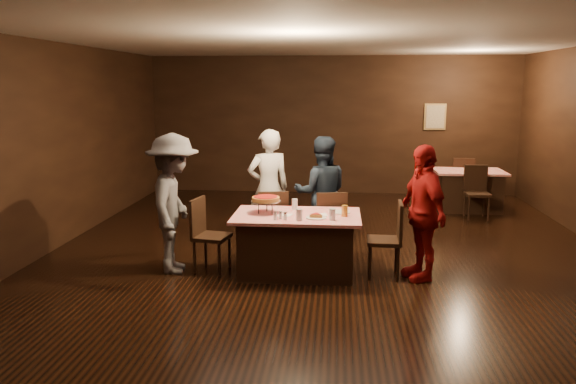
{
  "coord_description": "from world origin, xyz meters",
  "views": [
    {
      "loc": [
        0.11,
        -7.41,
        2.39
      ],
      "look_at": [
        -0.52,
        -0.23,
        1.0
      ],
      "focal_mm": 35.0,
      "sensor_mm": 36.0,
      "label": 1
    }
  ],
  "objects_px": {
    "plate_empty": "(340,212)",
    "pizza_stand": "(266,199)",
    "glass_front_left": "(299,215)",
    "chair_back_near": "(477,193)",
    "back_table": "(468,190)",
    "main_table": "(297,244)",
    "diner_navy_hoodie": "(321,193)",
    "chair_far_right": "(329,223)",
    "chair_end_left": "(212,235)",
    "glass_amber": "(345,211)",
    "diner_red_shirt": "(422,212)",
    "glass_front_right": "(332,214)",
    "diner_white_jacket": "(268,188)",
    "chair_back_far": "(462,180)",
    "glass_back": "(295,204)",
    "chair_far_left": "(272,222)",
    "chair_end_right": "(384,239)",
    "diner_grey_knit": "(174,204)"
  },
  "relations": [
    {
      "from": "plate_empty",
      "to": "pizza_stand",
      "type": "bearing_deg",
      "value": -173.99
    },
    {
      "from": "pizza_stand",
      "to": "glass_front_left",
      "type": "xyz_separation_m",
      "value": [
        0.45,
        -0.35,
        -0.11
      ]
    },
    {
      "from": "chair_back_near",
      "to": "back_table",
      "type": "bearing_deg",
      "value": 89.4
    },
    {
      "from": "main_table",
      "to": "diner_navy_hoodie",
      "type": "relative_size",
      "value": 0.97
    },
    {
      "from": "chair_far_right",
      "to": "back_table",
      "type": "bearing_deg",
      "value": -140.58
    },
    {
      "from": "back_table",
      "to": "chair_back_near",
      "type": "relative_size",
      "value": 1.37
    },
    {
      "from": "chair_end_left",
      "to": "plate_empty",
      "type": "bearing_deg",
      "value": -73.82
    },
    {
      "from": "back_table",
      "to": "glass_amber",
      "type": "xyz_separation_m",
      "value": [
        -2.42,
        -4.01,
        0.46
      ]
    },
    {
      "from": "chair_far_right",
      "to": "diner_red_shirt",
      "type": "relative_size",
      "value": 0.57
    },
    {
      "from": "chair_end_left",
      "to": "glass_front_left",
      "type": "xyz_separation_m",
      "value": [
        1.15,
        -0.3,
        0.37
      ]
    },
    {
      "from": "glass_front_right",
      "to": "diner_white_jacket",
      "type": "bearing_deg",
      "value": 122.97
    },
    {
      "from": "back_table",
      "to": "chair_back_far",
      "type": "bearing_deg",
      "value": 90.0
    },
    {
      "from": "pizza_stand",
      "to": "glass_back",
      "type": "distance_m",
      "value": 0.44
    },
    {
      "from": "chair_back_near",
      "to": "diner_white_jacket",
      "type": "xyz_separation_m",
      "value": [
        -3.53,
        -2.03,
        0.4
      ]
    },
    {
      "from": "chair_back_near",
      "to": "chair_back_far",
      "type": "relative_size",
      "value": 1.0
    },
    {
      "from": "chair_far_left",
      "to": "chair_end_right",
      "type": "height_order",
      "value": "same"
    },
    {
      "from": "chair_back_far",
      "to": "diner_grey_knit",
      "type": "relative_size",
      "value": 0.53
    },
    {
      "from": "main_table",
      "to": "chair_back_far",
      "type": "relative_size",
      "value": 1.68
    },
    {
      "from": "chair_back_near",
      "to": "glass_front_left",
      "type": "distance_m",
      "value": 4.65
    },
    {
      "from": "chair_end_right",
      "to": "diner_grey_knit",
      "type": "xyz_separation_m",
      "value": [
        -2.67,
        -0.06,
        0.42
      ]
    },
    {
      "from": "diner_grey_knit",
      "to": "glass_back",
      "type": "xyz_separation_m",
      "value": [
        1.52,
        0.36,
        -0.05
      ]
    },
    {
      "from": "glass_front_right",
      "to": "glass_amber",
      "type": "bearing_deg",
      "value": 53.13
    },
    {
      "from": "back_table",
      "to": "chair_back_far",
      "type": "xyz_separation_m",
      "value": [
        0.0,
        0.6,
        0.09
      ]
    },
    {
      "from": "main_table",
      "to": "pizza_stand",
      "type": "distance_m",
      "value": 0.7
    },
    {
      "from": "diner_red_shirt",
      "to": "pizza_stand",
      "type": "relative_size",
      "value": 4.42
    },
    {
      "from": "glass_back",
      "to": "chair_far_left",
      "type": "bearing_deg",
      "value": 127.87
    },
    {
      "from": "diner_grey_knit",
      "to": "diner_red_shirt",
      "type": "distance_m",
      "value": 3.12
    },
    {
      "from": "chair_back_near",
      "to": "diner_navy_hoodie",
      "type": "height_order",
      "value": "diner_navy_hoodie"
    },
    {
      "from": "chair_far_left",
      "to": "plate_empty",
      "type": "relative_size",
      "value": 3.8
    },
    {
      "from": "chair_back_near",
      "to": "diner_grey_knit",
      "type": "relative_size",
      "value": 0.53
    },
    {
      "from": "chair_back_far",
      "to": "diner_grey_knit",
      "type": "xyz_separation_m",
      "value": [
        -4.58,
        -4.62,
        0.42
      ]
    },
    {
      "from": "glass_back",
      "to": "glass_front_right",
      "type": "bearing_deg",
      "value": -47.73
    },
    {
      "from": "main_table",
      "to": "chair_end_right",
      "type": "height_order",
      "value": "chair_end_right"
    },
    {
      "from": "chair_far_right",
      "to": "diner_red_shirt",
      "type": "bearing_deg",
      "value": 133.61
    },
    {
      "from": "diner_navy_hoodie",
      "to": "glass_front_left",
      "type": "xyz_separation_m",
      "value": [
        -0.22,
        -1.49,
        0.01
      ]
    },
    {
      "from": "diner_white_jacket",
      "to": "diner_grey_knit",
      "type": "xyz_separation_m",
      "value": [
        -1.05,
        -1.29,
        0.02
      ]
    },
    {
      "from": "main_table",
      "to": "glass_front_left",
      "type": "bearing_deg",
      "value": -80.54
    },
    {
      "from": "chair_back_near",
      "to": "glass_amber",
      "type": "xyz_separation_m",
      "value": [
        -2.42,
        -3.31,
        0.37
      ]
    },
    {
      "from": "diner_red_shirt",
      "to": "chair_end_right",
      "type": "bearing_deg",
      "value": -116.3
    },
    {
      "from": "glass_front_right",
      "to": "glass_back",
      "type": "bearing_deg",
      "value": 132.27
    },
    {
      "from": "diner_navy_hoodie",
      "to": "pizza_stand",
      "type": "xyz_separation_m",
      "value": [
        -0.67,
        -1.14,
        0.12
      ]
    },
    {
      "from": "chair_back_near",
      "to": "chair_back_far",
      "type": "bearing_deg",
      "value": 89.4
    },
    {
      "from": "chair_far_left",
      "to": "chair_end_right",
      "type": "relative_size",
      "value": 1.0
    },
    {
      "from": "diner_grey_knit",
      "to": "diner_red_shirt",
      "type": "xyz_separation_m",
      "value": [
        3.11,
        0.01,
        -0.05
      ]
    },
    {
      "from": "chair_far_right",
      "to": "chair_back_far",
      "type": "xyz_separation_m",
      "value": [
        2.62,
        3.81,
        0.0
      ]
    },
    {
      "from": "main_table",
      "to": "diner_navy_hoodie",
      "type": "height_order",
      "value": "diner_navy_hoodie"
    },
    {
      "from": "chair_end_left",
      "to": "chair_end_right",
      "type": "distance_m",
      "value": 2.2
    },
    {
      "from": "glass_front_right",
      "to": "glass_back",
      "type": "distance_m",
      "value": 0.74
    },
    {
      "from": "chair_back_far",
      "to": "glass_back",
      "type": "distance_m",
      "value": 5.26
    },
    {
      "from": "chair_far_left",
      "to": "chair_back_near",
      "type": "bearing_deg",
      "value": -154.7
    }
  ]
}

